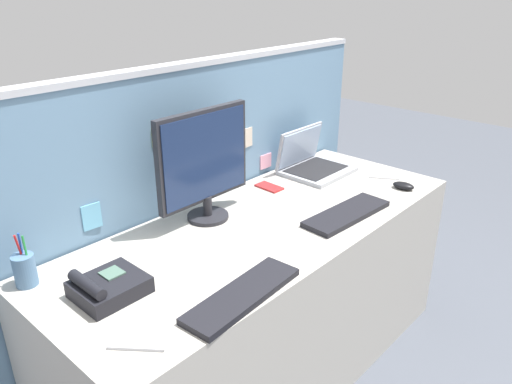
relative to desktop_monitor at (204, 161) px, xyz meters
The scene contains 13 objects.
ground_plane 1.03m from the desktop_monitor, 58.86° to the right, with size 10.00×10.00×0.00m, color #4C515B.
desk 0.67m from the desktop_monitor, 58.86° to the right, with size 1.85×0.72×0.76m, color #ADA89E.
cubicle_divider 0.40m from the desktop_monitor, 56.34° to the left, with size 2.16×0.08×1.36m.
desktop_monitor is the anchor object (origin of this frame).
laptop 0.75m from the desktop_monitor, ahead, with size 0.33×0.28×0.22m.
desk_phone 0.64m from the desktop_monitor, 162.79° to the right, with size 0.21×0.18×0.09m.
keyboard_main 0.63m from the desktop_monitor, 121.51° to the right, with size 0.43×0.13×0.02m, color black.
keyboard_spare 0.62m from the desktop_monitor, 46.53° to the right, with size 0.43×0.14×0.02m, color black.
computer_mouse_right_hand 0.97m from the desktop_monitor, 29.16° to the right, with size 0.06×0.10×0.03m, color black.
pen_cup 0.74m from the desktop_monitor, behind, with size 0.07×0.07×0.18m.
cell_phone_white_slab 0.98m from the desktop_monitor, 19.34° to the right, with size 0.07×0.14×0.01m, color silver.
cell_phone_silver_slab 0.81m from the desktop_monitor, 146.22° to the right, with size 0.07×0.16×0.01m, color #B7BAC1.
cell_phone_red_case 0.47m from the desktop_monitor, ahead, with size 0.07×0.13×0.01m, color #B22323.
Camera 1 is at (-1.34, -1.17, 1.67)m, focal length 34.78 mm.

